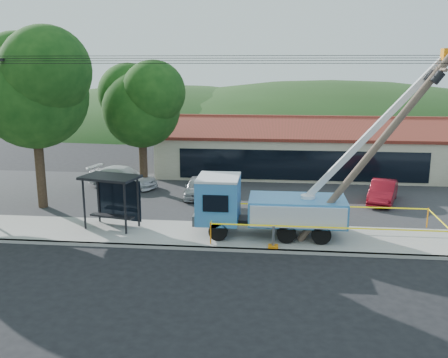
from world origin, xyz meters
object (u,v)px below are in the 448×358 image
object	(u,v)px
utility_truck	(267,204)
car_silver	(198,198)
bus_shelter	(113,189)
car_white	(124,189)
leaning_pole	(380,143)
car_red	(382,204)

from	to	relation	value
utility_truck	car_silver	xyz separation A→B (m)	(-4.67, 7.17, -1.78)
bus_shelter	car_white	bearing A→B (deg)	117.71
utility_truck	car_white	xyz separation A→B (m)	(-10.33, 9.21, -1.78)
car_silver	bus_shelter	bearing A→B (deg)	-119.64
leaning_pole	bus_shelter	distance (m)	13.64
car_silver	car_white	distance (m)	6.02
car_white	bus_shelter	bearing A→B (deg)	-150.97
bus_shelter	car_white	size ratio (longest dim) A/B	0.64
utility_truck	bus_shelter	xyz separation A→B (m)	(-8.13, 0.46, 0.44)
utility_truck	leaning_pole	bearing A→B (deg)	-7.47
bus_shelter	car_red	xyz separation A→B (m)	(15.28, 6.62, -2.21)
bus_shelter	car_silver	bearing A→B (deg)	76.34
leaning_pole	car_silver	distance (m)	13.55
car_silver	car_red	size ratio (longest dim) A/B	0.93
bus_shelter	car_white	xyz separation A→B (m)	(-2.19, 8.75, -2.21)
utility_truck	car_white	distance (m)	13.95
utility_truck	car_silver	bearing A→B (deg)	123.08
bus_shelter	car_red	world-z (taller)	bus_shelter
utility_truck	car_silver	distance (m)	8.74
leaning_pole	bus_shelter	size ratio (longest dim) A/B	2.82
leaning_pole	car_red	bearing A→B (deg)	75.65
leaning_pole	car_red	distance (m)	9.47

